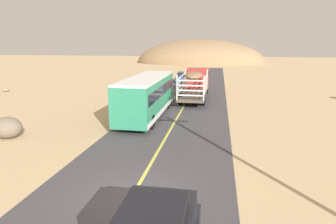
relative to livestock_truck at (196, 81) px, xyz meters
name	(u,v)px	position (x,y,z in m)	size (l,w,h in m)	color
ground_plane	(131,199)	(-0.68, -21.70, -1.79)	(240.00, 240.00, 0.00)	tan
road_surface	(131,199)	(-0.68, -21.70, -1.78)	(8.00, 120.00, 0.02)	#423F44
road_centre_line	(131,198)	(-0.68, -21.70, -1.77)	(0.16, 117.60, 0.00)	#D8CC4C
livestock_truck	(196,81)	(0.00, 0.00, 0.00)	(2.53, 9.70, 3.02)	#B2332D
bus	(147,95)	(-3.12, -9.50, -0.04)	(2.54, 10.00, 3.21)	#2D8C66
car_far	(183,77)	(-2.99, 12.19, -1.10)	(1.80, 4.40, 1.46)	#264C8C
boulder_near_shoulder	(6,90)	(-23.35, -0.75, -1.58)	(0.82, 0.80, 0.42)	gray
boulder_mid_field	(7,128)	(-10.41, -16.20, -1.12)	(1.79, 1.54, 1.34)	#756656
distant_hill	(200,63)	(-3.51, 57.04, -1.79)	(38.64, 26.52, 14.00)	#957553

